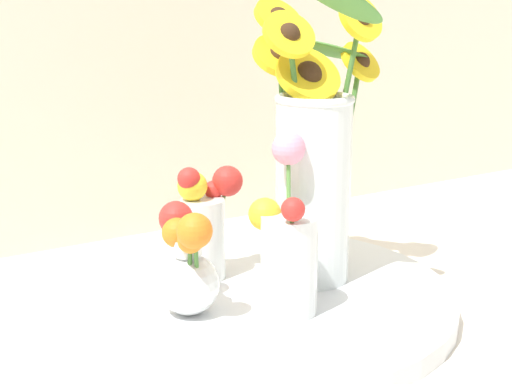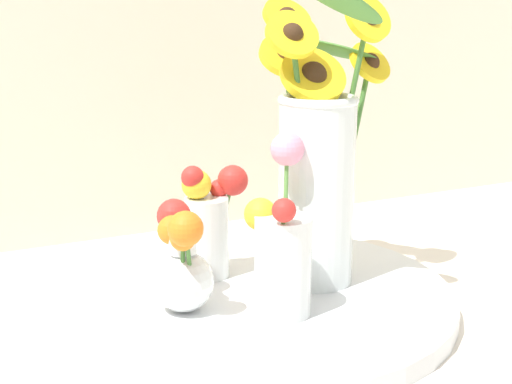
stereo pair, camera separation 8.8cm
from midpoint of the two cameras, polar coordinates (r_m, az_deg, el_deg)
ground_plane at (r=0.86m, az=3.09°, el=-11.24°), size 6.00×6.00×0.00m
serving_tray at (r=0.92m, az=2.75°, el=-8.54°), size 0.50×0.50×0.02m
mason_jar_sunflowers at (r=0.92m, az=7.64°, el=2.45°), size 0.21×0.23×0.40m
vase_small_center at (r=0.83m, az=5.08°, el=-4.50°), size 0.08×0.11×0.21m
vase_bulb_right at (r=0.84m, az=-2.98°, el=-5.62°), size 0.07×0.11×0.13m
vase_small_back at (r=0.94m, az=-1.14°, el=-2.28°), size 0.09×0.06×0.15m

